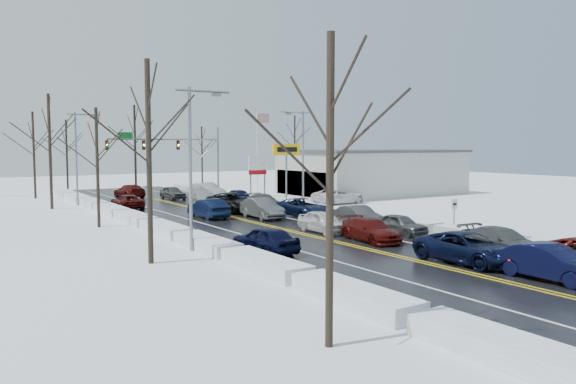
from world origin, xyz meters
TOP-DOWN VIEW (x-y plane):
  - ground at (0.00, 0.00)m, footprint 160.00×160.00m
  - road_surface at (0.00, 2.00)m, footprint 14.00×84.00m
  - snow_bank_left at (-7.60, 2.00)m, footprint 1.58×72.00m
  - snow_bank_right at (7.60, 2.00)m, footprint 1.58×72.00m
  - traffic_signal_mast at (3.45, 27.99)m, footprint 13.28×0.39m
  - tires_plus_sign at (10.50, 15.99)m, footprint 3.20×0.34m
  - used_vehicles_sign at (10.50, 22.00)m, footprint 2.20×0.22m
  - speed_limit_sign at (8.20, -8.00)m, footprint 0.55×0.09m
  - flagpole at (15.17, 30.00)m, footprint 1.87×1.20m
  - dealership_building at (23.98, 18.00)m, footprint 20.40×12.40m
  - streetlight_ne at (8.30, 10.00)m, footprint 3.20×0.25m
  - streetlight_sw at (-8.30, -4.00)m, footprint 3.20×0.25m
  - streetlight_nw at (-8.30, 24.00)m, footprint 3.20×0.25m
  - tree_left_a at (-11.00, -20.00)m, footprint 3.60×3.60m
  - tree_left_b at (-11.50, -6.00)m, footprint 4.00×4.00m
  - tree_left_c at (-10.50, 8.00)m, footprint 3.40×3.40m
  - tree_left_d at (-11.20, 22.00)m, footprint 4.20×4.20m
  - tree_left_e at (-10.80, 34.00)m, footprint 3.80×3.80m
  - tree_far_b at (-6.00, 41.00)m, footprint 3.60×3.60m
  - tree_far_c at (2.00, 39.00)m, footprint 4.40×4.40m
  - tree_far_d at (12.00, 40.50)m, footprint 3.40×3.40m
  - tree_far_e at (28.00, 41.00)m, footprint 4.20×4.20m
  - queued_car_1 at (1.85, -18.78)m, footprint 1.78×4.80m
  - queued_car_2 at (1.75, -14.46)m, footprint 2.69×5.57m
  - queued_car_3 at (1.95, -6.98)m, footprint 2.47×4.95m
  - queued_car_4 at (1.55, -2.62)m, footprint 1.75×4.30m
  - queued_car_5 at (1.76, 5.91)m, footprint 1.87×4.90m
  - queued_car_6 at (1.82, 11.17)m, footprint 3.08×6.14m
  - queued_car_7 at (1.85, 17.77)m, footprint 2.69×5.35m
  - queued_car_8 at (1.62, 25.04)m, footprint 1.90×4.24m
  - queued_car_11 at (5.07, -13.99)m, footprint 2.31×5.07m
  - queued_car_12 at (5.29, -6.04)m, footprint 1.80×4.03m
  - queued_car_13 at (5.25, -1.90)m, footprint 2.03×4.70m
  - queued_car_14 at (5.08, 5.02)m, footprint 2.68×5.49m
  - queued_car_15 at (5.31, 11.69)m, footprint 2.06×4.74m
  - queued_car_16 at (5.33, 16.49)m, footprint 2.11×4.50m
  - queued_car_17 at (5.23, 24.01)m, footprint 2.40×5.35m
  - oncoming_car_0 at (-1.73, 8.52)m, footprint 1.80×4.76m
  - oncoming_car_1 at (-5.34, 18.38)m, footprint 2.46×4.89m
  - oncoming_car_2 at (-1.78, 29.32)m, footprint 2.57×5.29m
  - oncoming_car_3 at (-5.41, -6.77)m, footprint 2.35×4.61m
  - parked_car_0 at (13.85, 11.40)m, footprint 5.69×2.67m
  - parked_car_1 at (16.99, 15.83)m, footprint 2.53×5.46m
  - parked_car_2 at (15.02, 20.78)m, footprint 1.92×4.42m

SIDE VIEW (x-z plane):
  - ground at x=0.00m, z-range 0.00..0.00m
  - snow_bank_left at x=-7.60m, z-range -0.34..0.34m
  - snow_bank_right at x=7.60m, z-range -0.34..0.34m
  - queued_car_1 at x=1.85m, z-range -0.78..0.78m
  - queued_car_2 at x=1.75m, z-range -0.76..0.76m
  - queued_car_3 at x=1.95m, z-range -0.69..0.69m
  - queued_car_4 at x=1.55m, z-range -0.73..0.73m
  - queued_car_5 at x=1.76m, z-range -0.80..0.80m
  - queued_car_6 at x=1.82m, z-range -0.83..0.83m
  - queued_car_7 at x=1.85m, z-range -0.74..0.74m
  - queued_car_8 at x=1.62m, z-range -0.71..0.71m
  - queued_car_11 at x=5.07m, z-range -0.72..0.72m
  - queued_car_12 at x=5.29m, z-range -0.67..0.67m
  - queued_car_13 at x=5.25m, z-range -0.75..0.75m
  - queued_car_14 at x=5.08m, z-range -0.75..0.75m
  - queued_car_15 at x=5.31m, z-range -0.68..0.68m
  - queued_car_16 at x=5.33m, z-range -0.74..0.74m
  - queued_car_17 at x=5.23m, z-range -0.85..0.85m
  - oncoming_car_0 at x=-1.73m, z-range -0.78..0.78m
  - oncoming_car_1 at x=-5.34m, z-range -0.66..0.66m
  - oncoming_car_2 at x=-1.78m, z-range -0.74..0.74m
  - oncoming_car_3 at x=-5.41m, z-range -0.75..0.75m
  - parked_car_0 at x=13.85m, z-range -0.79..0.79m
  - parked_car_1 at x=16.99m, z-range -0.77..0.77m
  - parked_car_2 at x=15.02m, z-range -0.74..0.74m
  - road_surface at x=0.00m, z-range 0.00..0.01m
  - speed_limit_sign at x=8.20m, z-range 0.46..2.81m
  - dealership_building at x=23.98m, z-range 0.01..5.31m
  - used_vehicles_sign at x=10.50m, z-range 0.99..5.64m
  - tires_plus_sign at x=10.50m, z-range 1.99..7.99m
  - streetlight_ne at x=8.30m, z-range 0.81..9.81m
  - streetlight_sw at x=-8.30m, z-range 0.81..9.81m
  - streetlight_nw at x=-8.30m, z-range 0.81..9.81m
  - traffic_signal_mast at x=3.45m, z-range 1.48..9.48m
  - flagpole at x=15.17m, z-range 0.93..10.93m
  - tree_left_c at x=-10.50m, z-range 1.69..10.19m
  - tree_far_d at x=12.00m, z-range 1.69..10.19m
  - tree_left_a at x=-11.00m, z-range 1.79..10.79m
  - tree_far_b at x=-6.00m, z-range 1.79..10.79m
  - tree_left_e at x=-10.80m, z-range 1.89..11.39m
  - tree_left_b at x=-11.50m, z-range 1.99..11.99m
  - tree_left_d at x=-11.20m, z-range 2.08..12.58m
  - tree_far_e at x=28.00m, z-range 2.08..12.58m
  - tree_far_c at x=2.00m, z-range 2.18..13.18m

